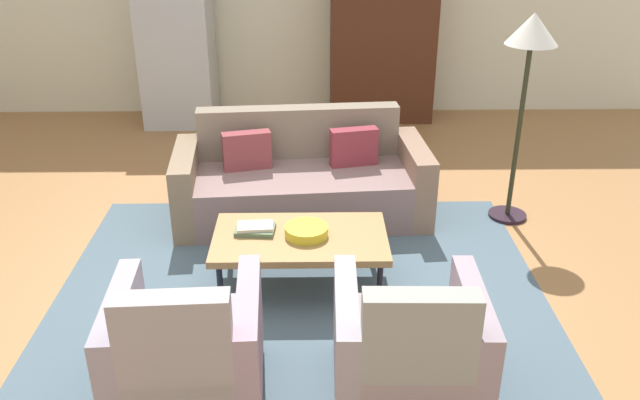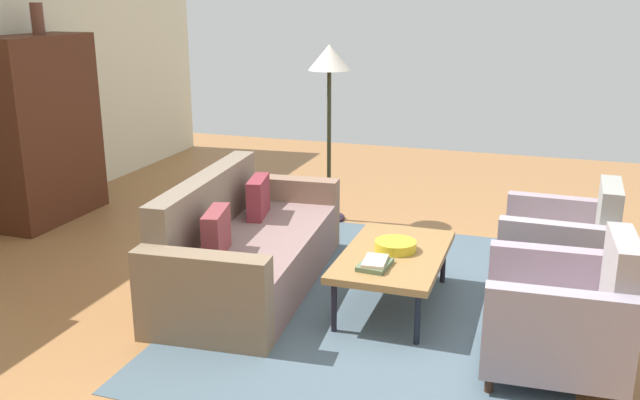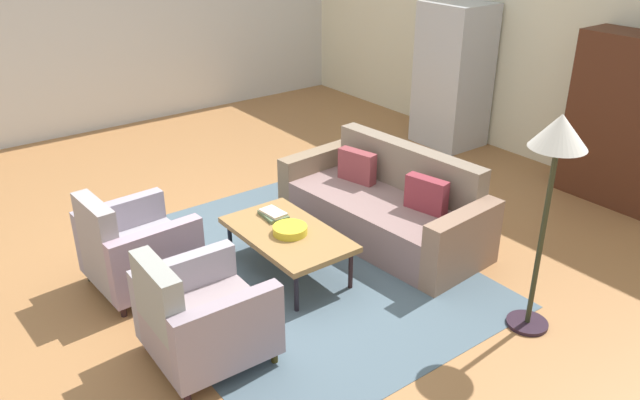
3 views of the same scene
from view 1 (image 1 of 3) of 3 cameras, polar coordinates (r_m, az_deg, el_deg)
The scene contains 11 objects.
ground_plane at distance 4.68m, azimuth -4.53°, elevation -8.15°, with size 11.13×11.13×0.00m, color #A06C3E.
area_rug at distance 4.81m, azimuth -1.65°, elevation -7.02°, with size 3.40×2.60×0.01m, color #4A5D69.
couch at distance 5.67m, azimuth -1.63°, elevation 1.64°, with size 2.16×1.06×0.86m.
coffee_table at distance 4.58m, azimuth -1.72°, elevation -3.47°, with size 1.20×0.70×0.41m.
armchair_left at distance 3.68m, azimuth -11.50°, elevation -12.77°, with size 0.84×0.84×0.88m.
armchair_right at distance 3.66m, azimuth 7.72°, elevation -12.74°, with size 0.82×0.82×0.88m.
fruit_bowl at distance 4.54m, azimuth -1.18°, elevation -2.69°, with size 0.30×0.30×0.07m, color gold.
book_stack at distance 4.61m, azimuth -5.60°, elevation -2.46°, with size 0.28×0.21×0.05m.
cabinet at distance 7.94m, azimuth 5.39°, elevation 13.25°, with size 1.20×0.51×1.80m.
refrigerator at distance 7.94m, azimuth -12.21°, elevation 12.97°, with size 0.80×0.73×1.85m.
floor_lamp at distance 5.45m, azimuth 17.64°, elevation 12.27°, with size 0.40×0.40×1.72m.
Camera 1 is at (0.31, -3.88, 2.61)m, focal length 37.17 mm.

